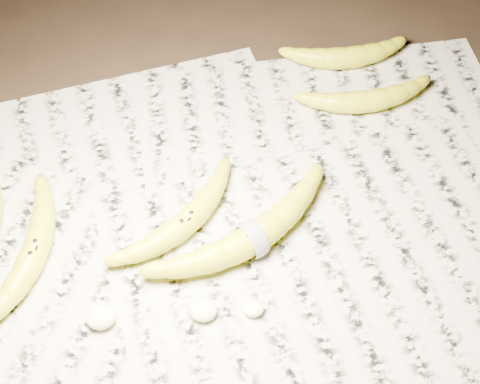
{
  "coord_description": "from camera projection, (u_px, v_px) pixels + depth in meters",
  "views": [
    {
      "loc": [
        -0.04,
        -0.5,
        0.76
      ],
      "look_at": [
        0.03,
        -0.01,
        0.05
      ],
      "focal_mm": 50.0,
      "sensor_mm": 36.0,
      "label": 1
    }
  ],
  "objects": [
    {
      "name": "measuring_tape",
      "position": [
        252.0,
        237.0,
        0.85
      ],
      "size": [
        0.03,
        0.05,
        0.05
      ],
      "primitive_type": "torus",
      "rotation": [
        0.0,
        1.57,
        0.48
      ],
      "color": "white",
      "rests_on": "newspaper_patch"
    },
    {
      "name": "banana_center",
      "position": [
        186.0,
        221.0,
        0.87
      ],
      "size": [
        0.18,
        0.17,
        0.04
      ],
      "primitive_type": null,
      "rotation": [
        0.0,
        0.0,
        0.69
      ],
      "color": "gold",
      "rests_on": "newspaper_patch"
    },
    {
      "name": "ground",
      "position": [
        221.0,
        212.0,
        0.91
      ],
      "size": [
        3.0,
        3.0,
        0.0
      ],
      "primitive_type": "plane",
      "color": "black",
      "rests_on": "ground"
    },
    {
      "name": "banana_left_a",
      "position": [
        33.0,
        252.0,
        0.84
      ],
      "size": [
        0.12,
        0.21,
        0.04
      ],
      "primitive_type": null,
      "rotation": [
        0.0,
        0.0,
        1.26
      ],
      "color": "gold",
      "rests_on": "newspaper_patch"
    },
    {
      "name": "flesh_chunk_c",
      "position": [
        253.0,
        308.0,
        0.81
      ],
      "size": [
        0.03,
        0.02,
        0.02
      ],
      "primitive_type": "ellipsoid",
      "color": "#FFF7C5",
      "rests_on": "newspaper_patch"
    },
    {
      "name": "banana_taped",
      "position": [
        252.0,
        237.0,
        0.85
      ],
      "size": [
        0.25,
        0.17,
        0.04
      ],
      "primitive_type": null,
      "rotation": [
        0.0,
        0.0,
        0.48
      ],
      "color": "gold",
      "rests_on": "newspaper_patch"
    },
    {
      "name": "flesh_chunk_b",
      "position": [
        204.0,
        310.0,
        0.81
      ],
      "size": [
        0.03,
        0.03,
        0.02
      ],
      "primitive_type": "ellipsoid",
      "color": "#FFF7C5",
      "rests_on": "newspaper_patch"
    },
    {
      "name": "banana_upper_a",
      "position": [
        367.0,
        100.0,
        1.0
      ],
      "size": [
        0.18,
        0.06,
        0.03
      ],
      "primitive_type": null,
      "rotation": [
        0.0,
        0.0,
        0.04
      ],
      "color": "gold",
      "rests_on": "newspaper_patch"
    },
    {
      "name": "flesh_chunk_a",
      "position": [
        100.0,
        316.0,
        0.8
      ],
      "size": [
        0.04,
        0.03,
        0.02
      ],
      "primitive_type": "ellipsoid",
      "color": "#FFF7C5",
      "rests_on": "newspaper_patch"
    },
    {
      "name": "banana_upper_b",
      "position": [
        346.0,
        56.0,
        1.05
      ],
      "size": [
        0.17,
        0.06,
        0.04
      ],
      "primitive_type": null,
      "rotation": [
        0.0,
        0.0,
        -0.01
      ],
      "color": "gold",
      "rests_on": "newspaper_patch"
    },
    {
      "name": "newspaper_patch",
      "position": [
        201.0,
        231.0,
        0.89
      ],
      "size": [
        0.9,
        0.7,
        0.01
      ],
      "primitive_type": "cube",
      "color": "#B4AF9A",
      "rests_on": "ground"
    }
  ]
}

